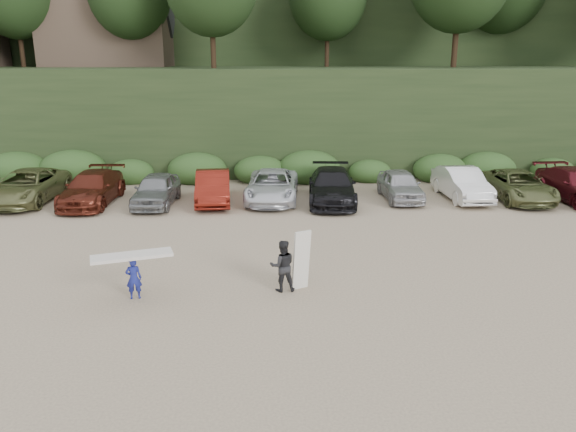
{
  "coord_description": "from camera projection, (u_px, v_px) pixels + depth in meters",
  "views": [
    {
      "loc": [
        -1.18,
        -15.86,
        6.7
      ],
      "look_at": [
        -0.66,
        3.0,
        1.3
      ],
      "focal_mm": 35.0,
      "sensor_mm": 36.0,
      "label": 1
    }
  ],
  "objects": [
    {
      "name": "ground",
      "position": [
        312.0,
        284.0,
        17.12
      ],
      "size": [
        120.0,
        120.0,
        0.0
      ],
      "primitive_type": "plane",
      "color": "tan",
      "rests_on": "ground"
    },
    {
      "name": "hillside_backdrop",
      "position": [
        282.0,
        1.0,
        48.55
      ],
      "size": [
        90.0,
        41.5,
        28.0
      ],
      "color": "black",
      "rests_on": "ground"
    },
    {
      "name": "parked_cars",
      "position": [
        300.0,
        186.0,
        26.6
      ],
      "size": [
        39.21,
        5.97,
        1.54
      ],
      "color": "#AEAEB3",
      "rests_on": "ground"
    },
    {
      "name": "child_surfer",
      "position": [
        133.0,
        269.0,
        15.85
      ],
      "size": [
        2.32,
        1.28,
        1.34
      ],
      "color": "navy",
      "rests_on": "ground"
    },
    {
      "name": "adult_surfer",
      "position": [
        284.0,
        265.0,
        16.43
      ],
      "size": [
        1.26,
        0.68,
        1.84
      ],
      "color": "black",
      "rests_on": "ground"
    }
  ]
}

